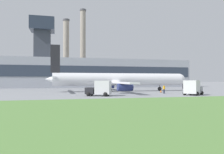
{
  "coord_description": "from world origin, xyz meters",
  "views": [
    {
      "loc": [
        -11.94,
        -47.45,
        2.64
      ],
      "look_at": [
        -0.09,
        0.71,
        3.29
      ],
      "focal_mm": 35.0,
      "sensor_mm": 36.0,
      "label": 1
    }
  ],
  "objects_px": {
    "airplane": "(118,80)",
    "ground_crew_person": "(164,89)",
    "pushback_tug": "(190,86)",
    "baggage_truck": "(193,88)",
    "fuel_truck": "(100,89)"
  },
  "relations": [
    {
      "from": "fuel_truck",
      "to": "airplane",
      "type": "bearing_deg",
      "value": 62.78
    },
    {
      "from": "airplane",
      "to": "pushback_tug",
      "type": "distance_m",
      "value": 19.74
    },
    {
      "from": "airplane",
      "to": "fuel_truck",
      "type": "height_order",
      "value": "airplane"
    },
    {
      "from": "ground_crew_person",
      "to": "airplane",
      "type": "bearing_deg",
      "value": 123.87
    },
    {
      "from": "airplane",
      "to": "ground_crew_person",
      "type": "distance_m",
      "value": 11.78
    },
    {
      "from": "pushback_tug",
      "to": "fuel_truck",
      "type": "bearing_deg",
      "value": -150.91
    },
    {
      "from": "airplane",
      "to": "baggage_truck",
      "type": "distance_m",
      "value": 17.52
    },
    {
      "from": "pushback_tug",
      "to": "ground_crew_person",
      "type": "distance_m",
      "value": 17.29
    },
    {
      "from": "airplane",
      "to": "pushback_tug",
      "type": "relative_size",
      "value": 9.21
    },
    {
      "from": "baggage_truck",
      "to": "airplane",
      "type": "bearing_deg",
      "value": 122.16
    },
    {
      "from": "fuel_truck",
      "to": "ground_crew_person",
      "type": "distance_m",
      "value": 13.6
    },
    {
      "from": "baggage_truck",
      "to": "ground_crew_person",
      "type": "height_order",
      "value": "baggage_truck"
    },
    {
      "from": "ground_crew_person",
      "to": "fuel_truck",
      "type": "bearing_deg",
      "value": -165.79
    },
    {
      "from": "fuel_truck",
      "to": "ground_crew_person",
      "type": "relative_size",
      "value": 2.68
    },
    {
      "from": "pushback_tug",
      "to": "fuel_truck",
      "type": "relative_size",
      "value": 0.8
    }
  ]
}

